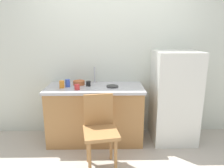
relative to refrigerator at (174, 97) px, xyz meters
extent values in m
plane|color=#BCB2A3|center=(-0.96, -0.65, -0.68)|extent=(8.00, 8.00, 0.00)
cube|color=silver|center=(-0.96, 0.35, 0.67)|extent=(4.80, 0.10, 2.70)
cube|color=#A87542|center=(-1.18, 0.00, -0.28)|extent=(1.37, 0.60, 0.81)
cube|color=#B7B7BC|center=(-1.18, 0.00, 0.15)|extent=(1.41, 0.64, 0.04)
cylinder|color=#B7B7BC|center=(-1.20, 0.25, 0.29)|extent=(0.02, 0.02, 0.24)
cube|color=silver|center=(0.00, 0.00, 0.00)|extent=(0.63, 0.59, 1.36)
cylinder|color=#A87542|center=(-1.20, -0.88, -0.46)|extent=(0.04, 0.04, 0.45)
cylinder|color=#A87542|center=(-0.90, -0.83, -0.46)|extent=(0.04, 0.04, 0.45)
cylinder|color=#A87542|center=(-1.25, -0.58, -0.46)|extent=(0.04, 0.04, 0.45)
cylinder|color=#A87542|center=(-0.95, -0.53, -0.46)|extent=(0.04, 0.04, 0.45)
cube|color=#A87542|center=(-1.07, -0.70, -0.21)|extent=(0.46, 0.46, 0.04)
cube|color=#A87542|center=(-1.10, -0.52, 0.01)|extent=(0.36, 0.09, 0.40)
cylinder|color=#B25B33|center=(-1.43, 0.11, 0.20)|extent=(0.17, 0.17, 0.06)
cylinder|color=#2D2D2D|center=(-0.92, -0.03, 0.18)|extent=(0.17, 0.17, 0.02)
cylinder|color=blue|center=(-1.57, 0.00, 0.22)|extent=(0.07, 0.07, 0.11)
cylinder|color=black|center=(-1.28, 0.03, 0.20)|extent=(0.07, 0.07, 0.07)
cylinder|color=red|center=(-1.42, -0.16, 0.20)|extent=(0.07, 0.07, 0.07)
cylinder|color=orange|center=(-1.64, -0.07, 0.22)|extent=(0.07, 0.07, 0.10)
camera|label=1|loc=(-0.98, -2.94, 0.94)|focal=33.31mm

